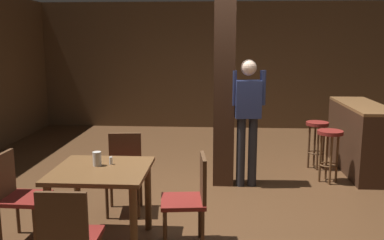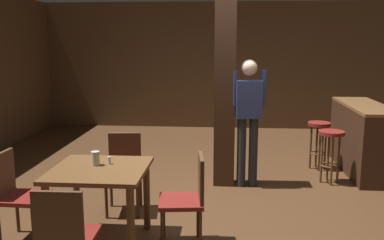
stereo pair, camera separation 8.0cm
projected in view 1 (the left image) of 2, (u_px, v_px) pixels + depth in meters
name	position (u px, v px, depth m)	size (l,w,h in m)	color
ground_plane	(215.00, 197.00, 5.43)	(10.80, 10.80, 0.00)	#4C301C
wall_back	(218.00, 66.00, 9.59)	(8.00, 0.10, 2.80)	brown
pillar	(224.00, 83.00, 5.72)	(0.28, 0.28, 2.80)	#382114
dining_table	(102.00, 182.00, 4.07)	(0.89, 0.89, 0.77)	brown
chair_south	(69.00, 236.00, 3.24)	(0.43, 0.43, 0.89)	maroon
chair_east	(191.00, 196.00, 4.08)	(0.47, 0.47, 0.89)	maroon
chair_north	(124.00, 168.00, 4.95)	(0.46, 0.46, 0.89)	maroon
chair_west	(16.00, 193.00, 4.16)	(0.43, 0.43, 0.89)	maroon
napkin_cup	(97.00, 159.00, 4.12)	(0.08, 0.08, 0.14)	beige
salt_shaker	(111.00, 161.00, 4.17)	(0.03, 0.03, 0.07)	silver
standing_person	(248.00, 114.00, 5.70)	(0.47, 0.24, 1.72)	navy
bar_counter	(355.00, 137.00, 6.47)	(0.56, 1.75, 1.03)	brown
bar_stool_near	(330.00, 143.00, 5.93)	(0.35, 0.35, 0.74)	maroon
bar_stool_mid	(317.00, 134.00, 6.59)	(0.34, 0.34, 0.73)	maroon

